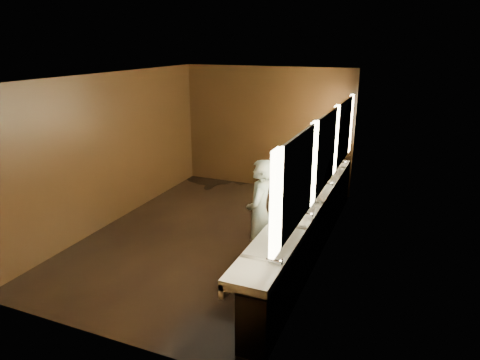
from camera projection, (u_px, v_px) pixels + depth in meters
name	position (u px, v px, depth m)	size (l,w,h in m)	color
floor	(210.00, 235.00, 7.71)	(6.00, 6.00, 0.00)	black
ceiling	(207.00, 76.00, 6.85)	(4.00, 6.00, 0.02)	#2D2D2B
wall_back	(266.00, 128.00, 9.91)	(4.00, 0.02, 2.80)	black
wall_front	(85.00, 227.00, 4.64)	(4.00, 0.02, 2.80)	black
wall_left	(113.00, 149.00, 8.01)	(0.02, 6.00, 2.80)	black
wall_right	(325.00, 173.00, 6.55)	(0.02, 6.00, 2.80)	black
sink_counter	(309.00, 225.00, 6.90)	(0.55, 5.40, 1.01)	black
mirror_band	(326.00, 151.00, 6.45)	(0.06, 5.03, 1.15)	#FFEDB6
person	(260.00, 214.00, 6.44)	(0.62, 0.41, 1.69)	#8ABBCE
trash_bin	(285.00, 252.00, 6.55)	(0.32, 0.32, 0.50)	black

